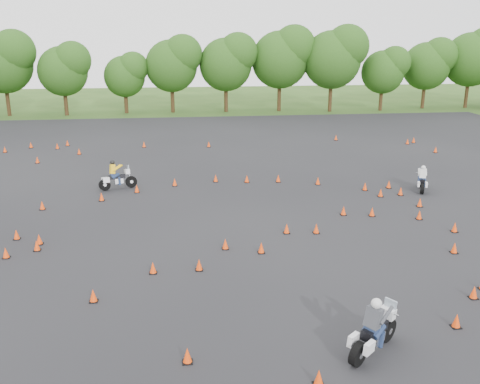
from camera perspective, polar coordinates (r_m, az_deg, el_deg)
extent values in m
plane|color=#2D5119|center=(24.03, 1.14, -5.49)|extent=(140.00, 140.00, 0.00)
plane|color=black|center=(29.63, -0.46, -1.10)|extent=(62.00, 62.00, 0.00)
cone|color=#FF430A|center=(30.81, -14.56, -0.51)|extent=(0.26, 0.26, 0.45)
cone|color=#FF430A|center=(24.49, -23.72, -5.97)|extent=(0.26, 0.26, 0.45)
cone|color=#FF430A|center=(31.93, -10.95, 0.34)|extent=(0.26, 0.26, 0.45)
cone|color=#FF430A|center=(31.61, 14.77, -0.09)|extent=(0.26, 0.26, 0.45)
cone|color=#FF430A|center=(46.54, -17.93, 4.99)|extent=(0.26, 0.26, 0.45)
cone|color=#FF430A|center=(28.05, 10.98, -1.98)|extent=(0.26, 0.26, 0.45)
cone|color=#FF430A|center=(25.46, -20.63, -4.76)|extent=(0.26, 0.26, 0.45)
cone|color=#FF430A|center=(41.06, -20.81, 3.21)|extent=(0.26, 0.26, 0.45)
cone|color=#FF430A|center=(19.73, -15.39, -10.62)|extent=(0.26, 0.26, 0.45)
cone|color=#FF430A|center=(45.67, -23.80, 4.16)|extent=(0.26, 0.26, 0.45)
cone|color=#FF430A|center=(25.35, 8.14, -3.89)|extent=(0.26, 0.26, 0.45)
cone|color=#FF430A|center=(42.96, -16.79, 4.16)|extent=(0.26, 0.26, 0.45)
cone|color=#FF430A|center=(44.47, 20.14, 4.26)|extent=(0.26, 0.26, 0.45)
cone|color=#FF430A|center=(28.38, 18.59, -2.35)|extent=(0.26, 0.26, 0.45)
cone|color=#FF430A|center=(30.41, 18.63, -1.09)|extent=(0.26, 0.26, 0.45)
cone|color=#FF430A|center=(15.26, 8.40, -19.02)|extent=(0.26, 0.26, 0.45)
cone|color=#FF430A|center=(18.89, 22.10, -12.62)|extent=(0.26, 0.26, 0.45)
cone|color=#FF430A|center=(47.09, 17.44, 5.17)|extent=(0.26, 0.26, 0.45)
cone|color=#FF430A|center=(23.35, -1.58, -5.57)|extent=(0.26, 0.26, 0.45)
cone|color=#FF430A|center=(30.25, -20.35, -1.36)|extent=(0.26, 0.26, 0.45)
cone|color=#FF430A|center=(33.46, 15.59, 0.78)|extent=(0.26, 0.26, 0.45)
cone|color=#FF430A|center=(16.03, -5.64, -16.97)|extent=(0.26, 0.26, 0.45)
cone|color=#FF430A|center=(44.40, -10.20, 5.01)|extent=(0.26, 0.26, 0.45)
cone|color=#FF430A|center=(47.31, 10.20, 5.73)|extent=(0.26, 0.26, 0.45)
cone|color=#FF430A|center=(33.32, 8.31, 1.17)|extent=(0.26, 0.26, 0.45)
cone|color=#FF430A|center=(47.83, 18.04, 5.29)|extent=(0.26, 0.26, 0.45)
cone|color=#FF430A|center=(20.98, 23.69, -9.79)|extent=(0.26, 0.26, 0.45)
cone|color=#FF430A|center=(32.66, 13.19, 0.57)|extent=(0.26, 0.26, 0.45)
cone|color=#FF430A|center=(46.65, -21.41, 4.67)|extent=(0.26, 0.26, 0.45)
cone|color=#FF430A|center=(33.62, -2.62, 1.47)|extent=(0.26, 0.26, 0.45)
cone|color=#FF430A|center=(45.53, -18.92, 4.65)|extent=(0.26, 0.26, 0.45)
cone|color=#FF430A|center=(32.21, 16.76, 0.06)|extent=(0.26, 0.26, 0.45)
cone|color=#FF430A|center=(25.18, 5.00, -3.92)|extent=(0.26, 0.26, 0.45)
cone|color=#FF430A|center=(26.43, -22.74, -4.21)|extent=(0.26, 0.26, 0.45)
cone|color=#FF430A|center=(21.38, -9.27, -7.99)|extent=(0.26, 0.26, 0.45)
cone|color=#FF430A|center=(43.86, -3.36, 5.10)|extent=(0.26, 0.26, 0.45)
cone|color=#FF430A|center=(32.95, -6.98, 1.04)|extent=(0.26, 0.26, 0.45)
cone|color=#FF430A|center=(33.46, 0.74, 1.41)|extent=(0.26, 0.26, 0.45)
cone|color=#FF430A|center=(28.20, 13.91, -2.07)|extent=(0.26, 0.26, 0.45)
cone|color=#FF430A|center=(27.20, 21.93, -3.53)|extent=(0.26, 0.26, 0.45)
cone|color=#FF430A|center=(24.78, -20.86, -5.37)|extent=(0.26, 0.26, 0.45)
cone|color=#FF430A|center=(24.69, 21.90, -5.57)|extent=(0.26, 0.26, 0.45)
cone|color=#FF430A|center=(33.62, 4.10, 1.44)|extent=(0.26, 0.26, 0.45)
cone|color=#FF430A|center=(22.95, 2.28, -5.99)|extent=(0.26, 0.26, 0.45)
cone|color=#FF430A|center=(21.42, -4.39, -7.77)|extent=(0.26, 0.26, 0.45)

